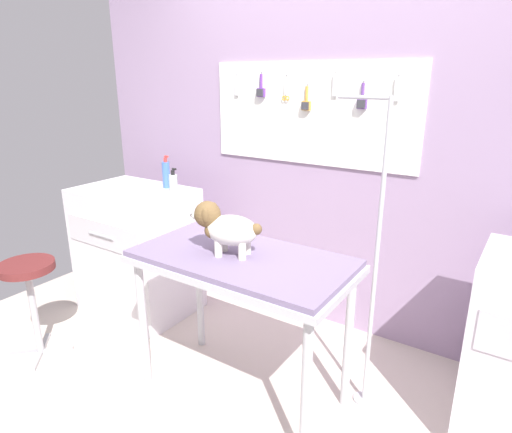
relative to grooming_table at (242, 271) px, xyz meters
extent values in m
cube|color=#9A80A1|center=(0.04, 0.98, 0.42)|extent=(4.00, 0.06, 2.30)
cube|color=white|center=(-0.13, 0.94, 0.69)|extent=(1.42, 0.02, 0.64)
cylinder|color=gray|center=(-0.69, 0.93, 0.93)|extent=(0.01, 0.02, 0.01)
cube|color=silver|center=(-0.69, 0.92, 0.86)|extent=(0.03, 0.01, 0.13)
cylinder|color=gray|center=(-0.49, 0.93, 0.95)|extent=(0.01, 0.02, 0.01)
cylinder|color=#633394|center=(-0.49, 0.92, 0.89)|extent=(0.02, 0.02, 0.09)
cube|color=#633394|center=(-0.49, 0.92, 0.82)|extent=(0.06, 0.02, 0.06)
cube|color=#333338|center=(-0.49, 0.91, 0.82)|extent=(0.05, 0.01, 0.05)
cylinder|color=gray|center=(-0.30, 0.93, 0.93)|extent=(0.01, 0.02, 0.01)
cube|color=silver|center=(-0.30, 0.92, 0.86)|extent=(0.01, 0.00, 0.11)
cube|color=silver|center=(-0.29, 0.92, 0.86)|extent=(0.01, 0.00, 0.11)
torus|color=orange|center=(-0.31, 0.92, 0.79)|extent=(0.03, 0.01, 0.03)
torus|color=orange|center=(-0.28, 0.92, 0.79)|extent=(0.03, 0.01, 0.03)
cylinder|color=gray|center=(-0.15, 0.93, 0.87)|extent=(0.01, 0.02, 0.01)
cylinder|color=gold|center=(-0.15, 0.92, 0.82)|extent=(0.02, 0.02, 0.09)
cube|color=gold|center=(-0.15, 0.92, 0.74)|extent=(0.06, 0.02, 0.06)
cube|color=#333338|center=(-0.15, 0.91, 0.74)|extent=(0.05, 0.01, 0.05)
cylinder|color=gray|center=(0.04, 0.93, 0.95)|extent=(0.01, 0.02, 0.01)
cube|color=silver|center=(0.04, 0.92, 0.87)|extent=(0.03, 0.01, 0.13)
cylinder|color=gray|center=(0.22, 0.93, 0.89)|extent=(0.01, 0.02, 0.01)
cylinder|color=#633B8B|center=(0.22, 0.92, 0.84)|extent=(0.02, 0.02, 0.09)
cube|color=#633B8B|center=(0.22, 0.92, 0.77)|extent=(0.06, 0.02, 0.06)
cube|color=#333338|center=(0.22, 0.91, 0.77)|extent=(0.05, 0.01, 0.05)
cylinder|color=gray|center=(0.41, 0.93, 0.93)|extent=(0.01, 0.02, 0.01)
cube|color=silver|center=(0.41, 0.92, 0.85)|extent=(0.03, 0.01, 0.13)
cylinder|color=#B7B7BC|center=(-0.49, -0.23, -0.35)|extent=(0.04, 0.04, 0.75)
cylinder|color=#B7B7BC|center=(0.49, -0.23, -0.35)|extent=(0.04, 0.04, 0.75)
cylinder|color=#B7B7BC|center=(-0.49, 0.23, -0.35)|extent=(0.04, 0.04, 0.75)
cylinder|color=#B7B7BC|center=(0.49, 0.23, -0.35)|extent=(0.04, 0.04, 0.75)
cube|color=#B7B7BC|center=(0.00, 0.00, 0.04)|extent=(1.10, 0.58, 0.03)
cube|color=slate|center=(0.00, 0.00, 0.07)|extent=(1.07, 0.57, 0.03)
cylinder|color=#B7B7BC|center=(0.57, 0.31, -0.72)|extent=(0.11, 0.11, 0.01)
cylinder|color=#B7B7BC|center=(0.57, 0.31, 0.06)|extent=(0.02, 0.02, 1.57)
cylinder|color=#B7B7BC|center=(0.45, 0.31, 0.83)|extent=(0.24, 0.02, 0.02)
cylinder|color=silver|center=(-0.09, -0.07, 0.13)|extent=(0.04, 0.04, 0.09)
cylinder|color=silver|center=(-0.11, 0.00, 0.13)|extent=(0.04, 0.04, 0.09)
cylinder|color=silver|center=(0.03, -0.04, 0.13)|extent=(0.04, 0.04, 0.09)
cylinder|color=silver|center=(0.01, 0.04, 0.13)|extent=(0.04, 0.04, 0.09)
ellipsoid|color=silver|center=(-0.04, -0.02, 0.21)|extent=(0.30, 0.23, 0.15)
ellipsoid|color=brown|center=(-0.13, -0.05, 0.20)|extent=(0.12, 0.14, 0.08)
sphere|color=brown|center=(-0.16, -0.06, 0.28)|extent=(0.13, 0.13, 0.13)
ellipsoid|color=silver|center=(-0.22, -0.07, 0.27)|extent=(0.07, 0.06, 0.04)
sphere|color=black|center=(-0.24, -0.08, 0.27)|extent=(0.02, 0.02, 0.02)
ellipsoid|color=brown|center=(-0.13, -0.10, 0.29)|extent=(0.05, 0.04, 0.07)
ellipsoid|color=brown|center=(-0.17, 0.00, 0.29)|extent=(0.05, 0.04, 0.07)
sphere|color=brown|center=(0.08, 0.02, 0.23)|extent=(0.06, 0.06, 0.06)
cube|color=silver|center=(-1.19, 0.37, -0.28)|extent=(0.80, 0.56, 0.90)
cube|color=silver|center=(-1.19, 0.08, -0.08)|extent=(0.70, 0.01, 0.18)
cylinder|color=#99999E|center=(-1.19, 0.07, -0.08)|extent=(0.24, 0.02, 0.02)
cylinder|color=#9E9EA3|center=(-1.26, -0.40, -0.45)|extent=(0.04, 0.04, 0.57)
cube|color=#9E9EA3|center=(-1.19, -0.34, -0.72)|extent=(0.15, 0.15, 0.02)
cube|color=#9E9EA3|center=(-1.33, -0.34, -0.72)|extent=(0.15, 0.15, 0.02)
cube|color=#9E9EA3|center=(-1.33, -0.47, -0.72)|extent=(0.15, 0.15, 0.02)
cube|color=#9E9EA3|center=(-1.19, -0.47, -0.72)|extent=(0.15, 0.15, 0.02)
cylinder|color=maroon|center=(-1.26, -0.40, -0.14)|extent=(0.32, 0.32, 0.04)
cylinder|color=#3E69BE|center=(-1.02, 0.53, 0.27)|extent=(0.05, 0.05, 0.18)
cylinder|color=red|center=(-1.02, 0.53, 0.37)|extent=(0.02, 0.02, 0.03)
cube|color=red|center=(-1.01, 0.53, 0.40)|extent=(0.03, 0.01, 0.01)
cylinder|color=#ADBAB5|center=(-0.88, 0.46, 0.23)|extent=(0.06, 0.06, 0.12)
cylinder|color=black|center=(-0.88, 0.46, 0.31)|extent=(0.03, 0.03, 0.03)
cube|color=black|center=(-0.87, 0.46, 0.34)|extent=(0.03, 0.01, 0.01)
camera|label=1|loc=(1.15, -1.61, 0.92)|focal=30.72mm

